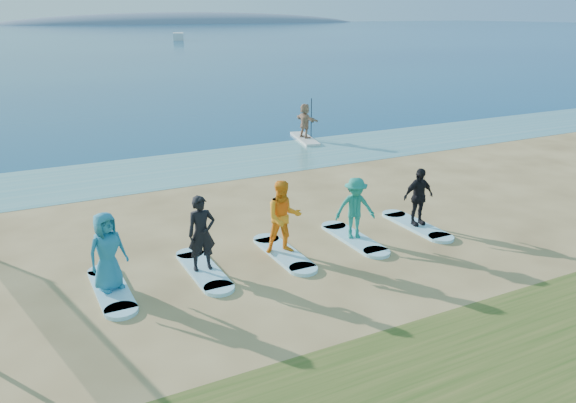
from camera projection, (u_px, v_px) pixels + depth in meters
name	position (u px, v px, depth m)	size (l,w,h in m)	color
ground	(345.00, 263.00, 13.99)	(600.00, 600.00, 0.00)	tan
shallow_water	(204.00, 165.00, 22.82)	(600.00, 600.00, 0.00)	teal
ocean	(16.00, 35.00, 148.56)	(600.00, 600.00, 0.00)	navy
island_ridge	(193.00, 23.00, 307.68)	(220.00, 56.00, 18.00)	slate
paddleboard	(305.00, 139.00, 27.37)	(0.70, 3.00, 0.12)	silver
paddleboarder	(305.00, 121.00, 27.09)	(1.53, 0.49, 1.65)	tan
boat_offshore_b	(178.00, 40.00, 123.35)	(2.20, 5.53, 1.56)	silver
surfboard_0	(111.00, 290.00, 12.53)	(0.70, 2.20, 0.09)	#9BDAF1
student_0	(107.00, 251.00, 12.23)	(0.87, 0.57, 1.79)	teal
surfboard_1	(204.00, 270.00, 13.47)	(0.70, 2.20, 0.09)	#9BDAF1
student_1	(202.00, 233.00, 13.16)	(0.67, 0.44, 1.83)	black
surfboard_2	(284.00, 253.00, 14.41)	(0.70, 2.20, 0.09)	#9BDAF1
student_2	(284.00, 217.00, 14.09)	(0.92, 0.72, 1.90)	orange
surfboard_3	(354.00, 239.00, 15.35)	(0.70, 2.20, 0.09)	#9BDAF1
student_3	(355.00, 208.00, 15.07)	(1.09, 0.63, 1.69)	#1A8173
surfboard_4	(416.00, 226.00, 16.29)	(0.70, 2.20, 0.09)	#9BDAF1
student_4	(418.00, 197.00, 16.01)	(0.98, 0.41, 1.68)	black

